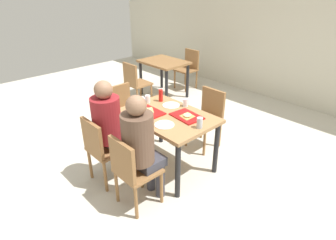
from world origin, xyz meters
TOP-DOWN VIEW (x-y plane):
  - ground_plane at (0.00, 0.00)m, footprint 10.00×10.00m
  - back_wall at (0.00, 3.20)m, footprint 10.00×0.10m
  - main_table at (0.00, 0.00)m, footprint 1.13×0.78m
  - chair_near_left at (-0.28, -0.77)m, footprint 0.40×0.40m
  - chair_near_right at (0.28, -0.77)m, footprint 0.40×0.40m
  - chair_far_side at (0.00, 0.77)m, footprint 0.40×0.40m
  - chair_left_end at (-0.95, 0.00)m, footprint 0.40×0.40m
  - person_in_red at (-0.28, -0.63)m, footprint 0.32×0.42m
  - person_in_brown_jacket at (0.28, -0.63)m, footprint 0.32×0.42m
  - tray_red_near at (-0.20, -0.14)m, footprint 0.36×0.26m
  - tray_red_far at (0.20, 0.12)m, footprint 0.38×0.29m
  - paper_plate_center at (-0.17, 0.21)m, footprint 0.22×0.22m
  - paper_plate_near_edge at (0.17, -0.21)m, footprint 0.22×0.22m
  - pizza_slice_a at (-0.23, -0.14)m, footprint 0.20×0.23m
  - pizza_slice_b at (0.21, 0.11)m, footprint 0.21×0.22m
  - plastic_cup_a at (-0.03, 0.33)m, footprint 0.07×0.07m
  - plastic_cup_b at (0.03, -0.33)m, footprint 0.07×0.07m
  - plastic_cup_c at (-0.45, 0.06)m, footprint 0.07×0.07m
  - soda_can at (0.48, 0.02)m, footprint 0.07×0.07m
  - condiment_bottle at (-0.37, 0.21)m, footprint 0.06×0.06m
  - foil_bundle at (-0.48, -0.02)m, footprint 0.10×0.10m
  - background_table at (-1.85, 1.62)m, footprint 0.90×0.70m
  - background_chair_near at (-1.85, 0.89)m, footprint 0.40×0.40m
  - background_chair_far at (-1.85, 2.36)m, footprint 0.40×0.40m

SIDE VIEW (x-z plane):
  - ground_plane at x=0.00m, z-range -0.02..0.00m
  - chair_near_left at x=-0.28m, z-range 0.07..0.90m
  - chair_near_right at x=0.28m, z-range 0.07..0.90m
  - chair_far_side at x=0.00m, z-range 0.07..0.90m
  - chair_left_end at x=-0.95m, z-range 0.07..0.90m
  - background_chair_near at x=-1.85m, z-range 0.07..0.90m
  - background_chair_far at x=-1.85m, z-range 0.07..0.90m
  - background_table at x=-1.85m, z-range 0.24..0.98m
  - main_table at x=0.00m, z-range 0.27..1.00m
  - person_in_red at x=-0.28m, z-range 0.11..1.35m
  - person_in_brown_jacket at x=0.28m, z-range 0.11..1.35m
  - paper_plate_center at x=-0.17m, z-range 0.73..0.74m
  - paper_plate_near_edge at x=0.17m, z-range 0.73..0.74m
  - tray_red_near at x=-0.20m, z-range 0.73..0.75m
  - tray_red_far at x=0.20m, z-range 0.73..0.75m
  - pizza_slice_a at x=-0.23m, z-range 0.75..0.77m
  - pizza_slice_b at x=0.21m, z-range 0.75..0.77m
  - plastic_cup_a at x=-0.03m, z-range 0.73..0.83m
  - plastic_cup_b at x=0.03m, z-range 0.73..0.83m
  - plastic_cup_c at x=-0.45m, z-range 0.73..0.83m
  - foil_bundle at x=-0.48m, z-range 0.73..0.83m
  - soda_can at x=0.48m, z-range 0.73..0.86m
  - condiment_bottle at x=-0.37m, z-range 0.73..0.89m
  - back_wall at x=0.00m, z-range 0.00..2.80m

